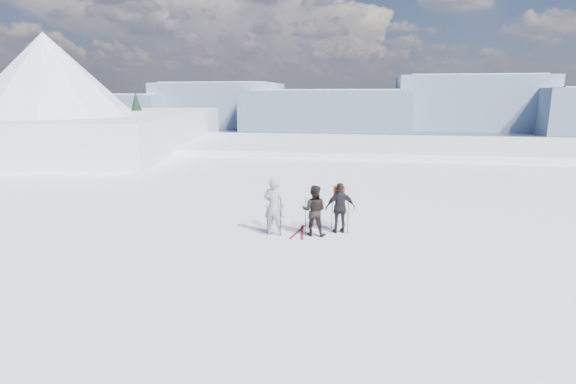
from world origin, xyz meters
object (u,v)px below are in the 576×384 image
skier_pack (340,208)px  skier_grey (274,206)px  skier_dark (314,210)px  skis_loose (300,232)px

skier_pack → skier_grey: bearing=0.4°
skier_dark → skis_loose: 1.03m
skier_dark → skier_pack: size_ratio=0.99×
skier_dark → skier_pack: bearing=-148.7°
skier_dark → skis_loose: (-0.51, 0.26, -0.86)m
skier_grey → skis_loose: 1.38m
skier_pack → skis_loose: (-1.37, -0.19, -0.87)m
skier_dark → skis_loose: skier_dark is taller
skier_grey → skier_dark: bearing=-165.1°
skis_loose → skier_pack: bearing=7.8°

